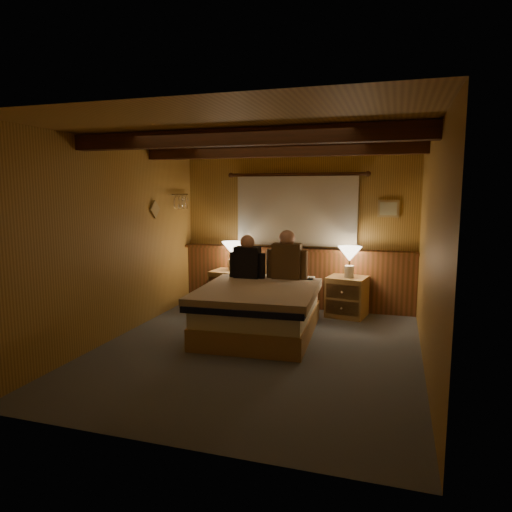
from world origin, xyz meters
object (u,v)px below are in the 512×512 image
at_px(lamp_right, 350,256).
at_px(person_left, 247,260).
at_px(nightstand_right, 347,297).
at_px(lamp_left, 233,250).
at_px(duffel_bag, 217,308).
at_px(person_right, 287,258).
at_px(nightstand_left, 230,289).
at_px(bed, 260,309).

distance_m(lamp_right, person_left, 1.46).
relative_size(nightstand_right, lamp_left, 1.36).
bearing_deg(lamp_left, person_left, -56.18).
relative_size(lamp_right, duffel_bag, 0.94).
relative_size(person_left, person_right, 0.90).
bearing_deg(lamp_right, nightstand_left, 178.73).
distance_m(bed, lamp_right, 1.61).
height_order(bed, person_left, person_left).
distance_m(lamp_right, person_right, 0.94).
bearing_deg(bed, nightstand_right, 46.95).
height_order(lamp_left, duffel_bag, lamp_left).
xyz_separation_m(person_left, duffel_bag, (-0.47, 0.05, -0.72)).
xyz_separation_m(bed, lamp_left, (-0.80, 1.22, 0.57)).
relative_size(bed, person_right, 2.73).
bearing_deg(person_left, nightstand_left, 126.65).
height_order(nightstand_left, person_right, person_right).
bearing_deg(nightstand_left, person_right, -22.90).
distance_m(lamp_left, duffel_bag, 1.00).
distance_m(person_left, person_right, 0.55).
distance_m(nightstand_left, lamp_right, 1.93).
distance_m(bed, duffel_bag, 1.00).
relative_size(nightstand_left, person_left, 0.94).
xyz_separation_m(nightstand_right, lamp_left, (-1.77, 0.05, 0.60)).
xyz_separation_m(lamp_left, person_left, (0.47, -0.70, -0.03)).
bearing_deg(person_right, bed, -110.58).
xyz_separation_m(bed, person_left, (-0.33, 0.52, 0.54)).
relative_size(nightstand_left, nightstand_right, 0.96).
bearing_deg(lamp_left, person_right, -30.52).
bearing_deg(lamp_right, bed, -131.55).
distance_m(lamp_right, duffel_bag, 2.03).
distance_m(nightstand_left, nightstand_right, 1.81).
relative_size(person_right, duffel_bag, 1.46).
bearing_deg(lamp_left, nightstand_left, -126.12).
height_order(lamp_right, person_left, person_left).
bearing_deg(bed, person_left, 119.42).
height_order(bed, lamp_right, lamp_right).
xyz_separation_m(bed, nightstand_right, (0.97, 1.17, -0.03)).
height_order(lamp_right, duffel_bag, lamp_right).
bearing_deg(nightstand_left, duffel_bag, -82.13).
relative_size(lamp_left, duffel_bag, 0.94).
bearing_deg(nightstand_left, bed, -49.76).
bearing_deg(bed, person_right, 68.95).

